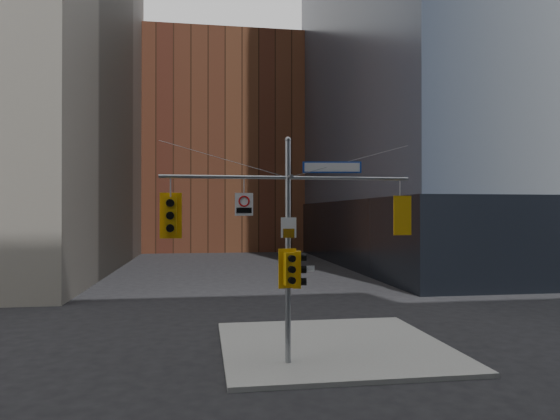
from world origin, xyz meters
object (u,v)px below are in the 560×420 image
object	(u,v)px
street_sign_blade	(332,167)
regulatory_sign_arm	(244,204)
traffic_light_west_arm	(170,216)
signal_assembly	(288,228)
traffic_light_pole_front	(289,269)
traffic_light_east_arm	(400,215)
traffic_light_pole_side	(298,269)

from	to	relation	value
street_sign_blade	regulatory_sign_arm	size ratio (longest dim) A/B	2.65
regulatory_sign_arm	traffic_light_west_arm	bearing A→B (deg)	-176.24
signal_assembly	traffic_light_pole_front	distance (m)	1.31
signal_assembly	regulatory_sign_arm	distance (m)	1.59
signal_assembly	traffic_light_east_arm	distance (m)	3.75
signal_assembly	traffic_light_east_arm	xyz separation A→B (m)	(3.73, 0.00, 0.38)
signal_assembly	regulatory_sign_arm	world-z (taller)	signal_assembly
traffic_light_pole_side	regulatory_sign_arm	bearing A→B (deg)	99.69
traffic_light_pole_side	regulatory_sign_arm	world-z (taller)	regulatory_sign_arm
traffic_light_east_arm	traffic_light_pole_side	bearing A→B (deg)	-3.51
signal_assembly	traffic_light_east_arm	world-z (taller)	signal_assembly
traffic_light_pole_side	regulatory_sign_arm	size ratio (longest dim) A/B	1.64
traffic_light_pole_side	traffic_light_east_arm	bearing A→B (deg)	-80.94
traffic_light_west_arm	street_sign_blade	size ratio (longest dim) A/B	0.75
traffic_light_east_arm	regulatory_sign_arm	world-z (taller)	regulatory_sign_arm
traffic_light_west_arm	traffic_light_east_arm	xyz separation A→B (m)	(7.38, -0.01, -0.00)
traffic_light_pole_side	traffic_light_pole_front	xyz separation A→B (m)	(-0.33, -0.27, 0.05)
traffic_light_pole_front	regulatory_sign_arm	size ratio (longest dim) A/B	1.75
traffic_light_east_arm	regulatory_sign_arm	size ratio (longest dim) A/B	1.80
signal_assembly	street_sign_blade	size ratio (longest dim) A/B	4.25
traffic_light_east_arm	street_sign_blade	distance (m)	2.77
signal_assembly	traffic_light_west_arm	world-z (taller)	signal_assembly
traffic_light_west_arm	regulatory_sign_arm	xyz separation A→B (m)	(2.25, -0.03, 0.37)
traffic_light_west_arm	regulatory_sign_arm	distance (m)	2.28
traffic_light_east_arm	street_sign_blade	world-z (taller)	street_sign_blade
traffic_light_west_arm	traffic_light_pole_side	world-z (taller)	traffic_light_west_arm
signal_assembly	traffic_light_west_arm	size ratio (longest dim) A/B	5.67
street_sign_blade	regulatory_sign_arm	bearing A→B (deg)	-171.71
street_sign_blade	regulatory_sign_arm	distance (m)	3.07
traffic_light_west_arm	traffic_light_east_arm	bearing A→B (deg)	-1.20
signal_assembly	traffic_light_pole_front	xyz separation A→B (m)	(-0.00, -0.27, -1.28)
traffic_light_west_arm	traffic_light_east_arm	size ratio (longest dim) A/B	1.10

